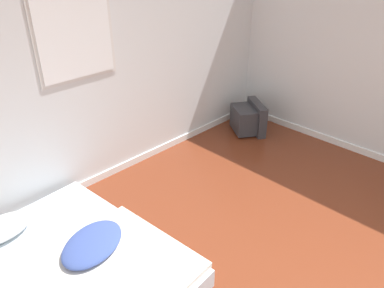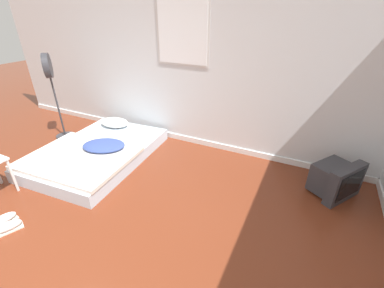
% 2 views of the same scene
% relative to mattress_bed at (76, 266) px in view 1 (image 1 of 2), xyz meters
% --- Properties ---
extents(wall_back, '(7.83, 0.08, 2.60)m').
position_rel_mattress_bed_xyz_m(wall_back, '(1.04, 1.14, 1.17)').
color(wall_back, silver).
rests_on(wall_back, ground_plane).
extents(mattress_bed, '(1.51, 2.03, 0.32)m').
position_rel_mattress_bed_xyz_m(mattress_bed, '(0.00, 0.00, 0.00)').
color(mattress_bed, silver).
rests_on(mattress_bed, ground_plane).
extents(crt_tv, '(0.61, 0.64, 0.45)m').
position_rel_mattress_bed_xyz_m(crt_tv, '(3.21, 0.63, 0.09)').
color(crt_tv, '#333338').
rests_on(crt_tv, ground_plane).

